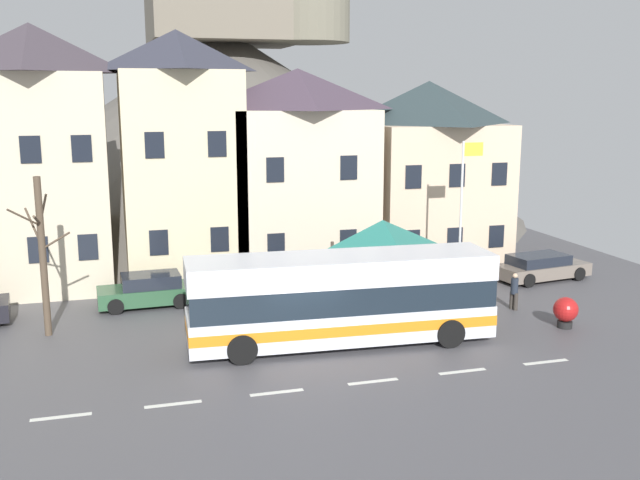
# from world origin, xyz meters

# --- Properties ---
(ground_plane) EXTENTS (40.00, 60.00, 0.07)m
(ground_plane) POSITION_xyz_m (0.00, -0.00, -0.03)
(ground_plane) COLOR #504F53
(townhouse_01) EXTENTS (5.90, 6.04, 11.59)m
(townhouse_01) POSITION_xyz_m (-8.90, 11.99, 5.79)
(townhouse_01) COLOR beige
(townhouse_01) RESTS_ON ground_plane
(townhouse_02) EXTENTS (5.26, 5.98, 11.44)m
(townhouse_02) POSITION_xyz_m (-2.69, 11.96, 5.72)
(townhouse_02) COLOR beige
(townhouse_02) RESTS_ON ground_plane
(townhouse_03) EXTENTS (6.85, 5.17, 9.76)m
(townhouse_03) POSITION_xyz_m (2.87, 11.55, 4.88)
(townhouse_03) COLOR beige
(townhouse_03) RESTS_ON ground_plane
(townhouse_04) EXTENTS (6.75, 7.00, 9.23)m
(townhouse_04) POSITION_xyz_m (10.02, 12.47, 4.61)
(townhouse_04) COLOR beige
(townhouse_04) RESTS_ON ground_plane
(hilltop_castle) EXTENTS (41.36, 41.36, 20.65)m
(hilltop_castle) POSITION_xyz_m (2.30, 29.17, 6.81)
(hilltop_castle) COLOR #5B564F
(hilltop_castle) RESTS_ON ground_plane
(transit_bus) EXTENTS (10.74, 3.05, 3.17)m
(transit_bus) POSITION_xyz_m (1.59, 0.63, 1.60)
(transit_bus) COLOR silver
(transit_bus) RESTS_ON ground_plane
(bus_shelter) EXTENTS (3.60, 3.60, 3.54)m
(bus_shelter) POSITION_xyz_m (4.74, 4.95, 2.95)
(bus_shelter) COLOR #473D33
(bus_shelter) RESTS_ON ground_plane
(parked_car_00) EXTENTS (4.70, 2.44, 1.23)m
(parked_car_00) POSITION_xyz_m (13.32, 6.59, 0.61)
(parked_car_00) COLOR #73685D
(parked_car_00) RESTS_ON ground_plane
(parked_car_01) EXTENTS (3.96, 1.97, 1.34)m
(parked_car_01) POSITION_xyz_m (-4.64, 7.27, 0.66)
(parked_car_01) COLOR #2C5637
(parked_car_01) RESTS_ON ground_plane
(parked_car_03) EXTENTS (4.41, 2.19, 1.39)m
(parked_car_03) POSITION_xyz_m (7.27, 6.75, 0.68)
(parked_car_03) COLOR slate
(parked_car_03) RESTS_ON ground_plane
(pedestrian_00) EXTENTS (0.33, 0.30, 1.49)m
(pedestrian_00) POSITION_xyz_m (8.11, 2.97, 0.83)
(pedestrian_00) COLOR #38332D
(pedestrian_00) RESTS_ON ground_plane
(pedestrian_01) EXTENTS (0.29, 0.38, 1.51)m
(pedestrian_01) POSITION_xyz_m (9.58, 2.65, 0.76)
(pedestrian_01) COLOR #38332D
(pedestrian_01) RESTS_ON ground_plane
(public_bench) EXTENTS (1.63, 0.48, 0.87)m
(public_bench) POSITION_xyz_m (2.74, 6.80, 0.47)
(public_bench) COLOR brown
(public_bench) RESTS_ON ground_plane
(flagpole) EXTENTS (0.95, 0.10, 6.69)m
(flagpole) POSITION_xyz_m (8.31, 4.93, 3.90)
(flagpole) COLOR silver
(flagpole) RESTS_ON ground_plane
(harbour_buoy) EXTENTS (0.92, 0.92, 1.17)m
(harbour_buoy) POSITION_xyz_m (10.21, 0.05, 0.66)
(harbour_buoy) COLOR black
(harbour_buoy) RESTS_ON ground_plane
(bare_tree_00) EXTENTS (1.97, 2.10, 5.78)m
(bare_tree_00) POSITION_xyz_m (-8.33, 4.47, 3.02)
(bare_tree_00) COLOR brown
(bare_tree_00) RESTS_ON ground_plane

